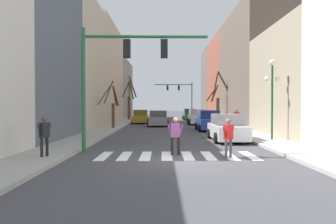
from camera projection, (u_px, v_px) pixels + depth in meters
name	position (u px, v px, depth m)	size (l,w,h in m)	color
ground_plane	(178.00, 160.00, 12.91)	(240.00, 240.00, 0.00)	#424247
sidewalk_left	(36.00, 159.00, 12.83)	(2.25, 90.00, 0.15)	#9E9E99
sidewalk_right	(319.00, 158.00, 12.99)	(2.25, 90.00, 0.15)	#9E9E99
building_row_left	(82.00, 76.00, 36.61)	(6.00, 58.70, 12.46)	beige
building_row_right	(253.00, 76.00, 37.66)	(6.00, 56.95, 12.22)	beige
crosswalk_stripes	(177.00, 156.00, 14.10)	(6.75, 2.60, 0.01)	white
traffic_signal_near	(120.00, 63.00, 14.89)	(5.74, 0.28, 5.71)	#236038
traffic_signal_far	(181.00, 92.00, 55.03)	(6.39, 0.28, 6.12)	#236038
street_lamp_right_corner	(272.00, 83.00, 19.41)	(0.95, 0.36, 4.75)	#1E4C2D
car_parked_left_mid	(141.00, 117.00, 40.11)	(2.03, 4.84, 1.66)	#A38423
car_parked_right_near	(208.00, 121.00, 28.47)	(2.05, 4.51, 1.76)	navy
car_parked_right_far	(158.00, 119.00, 34.48)	(2.15, 4.24, 1.65)	gray
car_parked_left_far	(227.00, 128.00, 20.07)	(2.05, 4.75, 1.65)	white
car_at_intersection	(189.00, 115.00, 49.76)	(1.97, 4.83, 1.69)	#236B38
car_parked_right_mid	(197.00, 117.00, 37.44)	(2.13, 4.17, 1.75)	silver
pedestrian_crossing_street	(44.00, 133.00, 12.93)	(0.39, 0.65, 1.60)	black
pedestrian_waiting_at_curb	(236.00, 116.00, 30.59)	(0.70, 0.40, 1.71)	black
pedestrian_on_left_sidewalk	(175.00, 133.00, 14.26)	(0.72, 0.22, 1.67)	black
pedestrian_near_right_corner	(228.00, 135.00, 13.53)	(0.60, 0.49, 1.62)	#4C4C51
street_tree_left_near	(130.00, 100.00, 47.60)	(2.08, 2.75, 6.36)	#473828
street_tree_right_mid	(218.00, 100.00, 37.70)	(2.99, 2.19, 6.02)	#473828
street_tree_right_far	(113.00, 106.00, 30.08)	(1.84, 1.62, 4.32)	#473828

